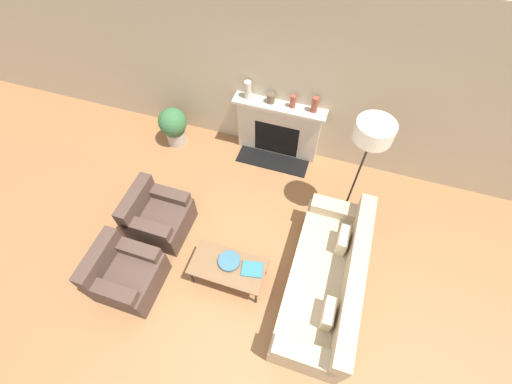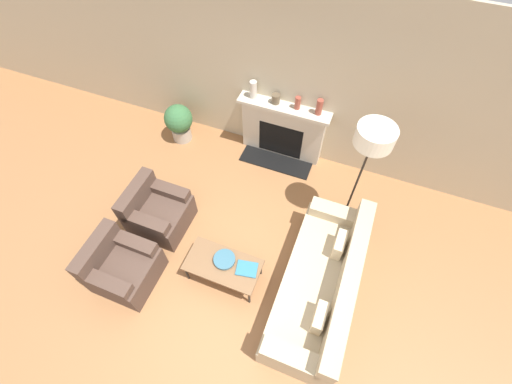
{
  "view_description": "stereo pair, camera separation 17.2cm",
  "coord_description": "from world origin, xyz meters",
  "px_view_note": "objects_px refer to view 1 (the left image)",
  "views": [
    {
      "loc": [
        0.88,
        -1.32,
        4.61
      ],
      "look_at": [
        -0.02,
        1.48,
        0.45
      ],
      "focal_mm": 24.0,
      "sensor_mm": 36.0,
      "label": 1
    },
    {
      "loc": [
        1.04,
        -1.26,
        4.61
      ],
      "look_at": [
        -0.02,
        1.48,
        0.45
      ],
      "focal_mm": 24.0,
      "sensor_mm": 36.0,
      "label": 2
    }
  ],
  "objects_px": {
    "floor_lamp": "(371,141)",
    "potted_plant": "(173,125)",
    "armchair_far": "(158,217)",
    "armchair_near": "(125,274)",
    "bowl": "(229,261)",
    "book": "(252,269)",
    "mantel_vase_center_left": "(271,98)",
    "mantel_vase_center_right": "(293,101)",
    "mantel_vase_right": "(315,105)",
    "fireplace": "(278,130)",
    "couch": "(327,281)",
    "mantel_vase_left": "(248,90)",
    "coffee_table": "(228,267)"
  },
  "relations": [
    {
      "from": "bowl",
      "to": "mantel_vase_left",
      "type": "bearing_deg",
      "value": 102.7
    },
    {
      "from": "bowl",
      "to": "mantel_vase_center_left",
      "type": "bearing_deg",
      "value": 94.2
    },
    {
      "from": "armchair_near",
      "to": "mantel_vase_center_right",
      "type": "height_order",
      "value": "mantel_vase_center_right"
    },
    {
      "from": "mantel_vase_left",
      "to": "mantel_vase_center_left",
      "type": "relative_size",
      "value": 1.89
    },
    {
      "from": "armchair_near",
      "to": "bowl",
      "type": "height_order",
      "value": "armchair_near"
    },
    {
      "from": "couch",
      "to": "potted_plant",
      "type": "bearing_deg",
      "value": -121.9
    },
    {
      "from": "armchair_far",
      "to": "mantel_vase_center_right",
      "type": "bearing_deg",
      "value": -34.66
    },
    {
      "from": "potted_plant",
      "to": "floor_lamp",
      "type": "bearing_deg",
      "value": -10.72
    },
    {
      "from": "armchair_far",
      "to": "potted_plant",
      "type": "relative_size",
      "value": 1.08
    },
    {
      "from": "couch",
      "to": "mantel_vase_right",
      "type": "xyz_separation_m",
      "value": [
        -0.78,
        2.29,
        0.85
      ]
    },
    {
      "from": "coffee_table",
      "to": "potted_plant",
      "type": "xyz_separation_m",
      "value": [
        -1.83,
        2.16,
        0.05
      ]
    },
    {
      "from": "mantel_vase_center_right",
      "to": "couch",
      "type": "bearing_deg",
      "value": -64.1
    },
    {
      "from": "fireplace",
      "to": "mantel_vase_center_left",
      "type": "distance_m",
      "value": 0.64
    },
    {
      "from": "armchair_far",
      "to": "floor_lamp",
      "type": "distance_m",
      "value": 3.12
    },
    {
      "from": "armchair_far",
      "to": "floor_lamp",
      "type": "xyz_separation_m",
      "value": [
        2.6,
        1.13,
        1.31
      ]
    },
    {
      "from": "fireplace",
      "to": "coffee_table",
      "type": "xyz_separation_m",
      "value": [
        0.03,
        -2.5,
        -0.15
      ]
    },
    {
      "from": "coffee_table",
      "to": "armchair_near",
      "type": "bearing_deg",
      "value": -158.8
    },
    {
      "from": "couch",
      "to": "book",
      "type": "relative_size",
      "value": 7.17
    },
    {
      "from": "book",
      "to": "mantel_vase_center_right",
      "type": "height_order",
      "value": "mantel_vase_center_right"
    },
    {
      "from": "couch",
      "to": "mantel_vase_left",
      "type": "distance_m",
      "value": 3.06
    },
    {
      "from": "bowl",
      "to": "mantel_vase_left",
      "type": "relative_size",
      "value": 1.0
    },
    {
      "from": "couch",
      "to": "armchair_far",
      "type": "bearing_deg",
      "value": -94.66
    },
    {
      "from": "coffee_table",
      "to": "mantel_vase_center_left",
      "type": "xyz_separation_m",
      "value": [
        -0.18,
        2.51,
        0.77
      ]
    },
    {
      "from": "armchair_far",
      "to": "floor_lamp",
      "type": "height_order",
      "value": "floor_lamp"
    },
    {
      "from": "couch",
      "to": "mantel_vase_center_right",
      "type": "xyz_separation_m",
      "value": [
        -1.11,
        2.29,
        0.83
      ]
    },
    {
      "from": "book",
      "to": "armchair_near",
      "type": "bearing_deg",
      "value": -171.83
    },
    {
      "from": "book",
      "to": "mantel_vase_center_left",
      "type": "relative_size",
      "value": 1.98
    },
    {
      "from": "bowl",
      "to": "mantel_vase_center_right",
      "type": "distance_m",
      "value": 2.57
    },
    {
      "from": "mantel_vase_right",
      "to": "floor_lamp",
      "type": "bearing_deg",
      "value": -48.93
    },
    {
      "from": "armchair_near",
      "to": "mantel_vase_right",
      "type": "bearing_deg",
      "value": -30.53
    },
    {
      "from": "potted_plant",
      "to": "coffee_table",
      "type": "bearing_deg",
      "value": -49.78
    },
    {
      "from": "armchair_near",
      "to": "mantel_vase_right",
      "type": "distance_m",
      "value": 3.6
    },
    {
      "from": "bowl",
      "to": "armchair_near",
      "type": "bearing_deg",
      "value": -156.57
    },
    {
      "from": "mantel_vase_center_right",
      "to": "armchair_near",
      "type": "bearing_deg",
      "value": -115.56
    },
    {
      "from": "floor_lamp",
      "to": "potted_plant",
      "type": "distance_m",
      "value": 3.44
    },
    {
      "from": "bowl",
      "to": "book",
      "type": "height_order",
      "value": "bowl"
    },
    {
      "from": "couch",
      "to": "coffee_table",
      "type": "height_order",
      "value": "couch"
    },
    {
      "from": "coffee_table",
      "to": "mantel_vase_center_left",
      "type": "relative_size",
      "value": 6.45
    },
    {
      "from": "coffee_table",
      "to": "potted_plant",
      "type": "bearing_deg",
      "value": 130.22
    },
    {
      "from": "bowl",
      "to": "mantel_vase_center_left",
      "type": "xyz_separation_m",
      "value": [
        -0.18,
        2.46,
        0.7
      ]
    },
    {
      "from": "fireplace",
      "to": "bowl",
      "type": "height_order",
      "value": "fireplace"
    },
    {
      "from": "mantel_vase_center_right",
      "to": "mantel_vase_right",
      "type": "relative_size",
      "value": 0.81
    },
    {
      "from": "bowl",
      "to": "book",
      "type": "bearing_deg",
      "value": -1.16
    },
    {
      "from": "mantel_vase_center_left",
      "to": "potted_plant",
      "type": "distance_m",
      "value": 1.83
    },
    {
      "from": "armchair_near",
      "to": "mantel_vase_left",
      "type": "relative_size",
      "value": 2.7
    },
    {
      "from": "bowl",
      "to": "mantel_vase_center_left",
      "type": "relative_size",
      "value": 1.88
    },
    {
      "from": "armchair_far",
      "to": "mantel_vase_center_left",
      "type": "xyz_separation_m",
      "value": [
        1.09,
        2.08,
        0.83
      ]
    },
    {
      "from": "coffee_table",
      "to": "armchair_far",
      "type": "bearing_deg",
      "value": 161.07
    },
    {
      "from": "coffee_table",
      "to": "mantel_vase_left",
      "type": "relative_size",
      "value": 3.42
    },
    {
      "from": "potted_plant",
      "to": "mantel_vase_center_right",
      "type": "bearing_deg",
      "value": 9.97
    }
  ]
}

